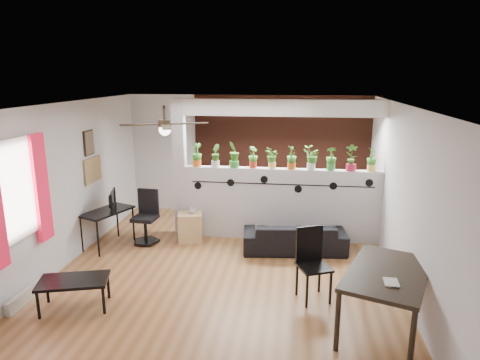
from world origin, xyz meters
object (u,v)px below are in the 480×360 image
object	(u,v)px
sofa	(294,237)
potted_plant_9	(372,159)
folding_chair	(312,257)
potted_plant_2	(234,154)
cube_shelf	(190,227)
potted_plant_0	(197,154)
computer_desk	(107,214)
potted_plant_6	(311,157)
dining_table	(387,278)
potted_plant_5	(292,157)
potted_plant_1	(215,155)
potted_plant_4	(272,157)
potted_plant_8	(352,157)
potted_plant_7	(331,158)
cup	(192,211)
office_chair	(146,220)
ceiling_fan	(165,126)
coffee_table	(73,283)
potted_plant_3	(253,156)

from	to	relation	value
sofa	potted_plant_9	bearing A→B (deg)	-162.92
potted_plant_9	folding_chair	xyz separation A→B (m)	(-1.07, -2.14, -0.98)
potted_plant_2	cube_shelf	world-z (taller)	potted_plant_2
potted_plant_0	computer_desk	distance (m)	1.93
potted_plant_2	potted_plant_6	size ratio (longest dim) A/B	1.15
computer_desk	dining_table	size ratio (longest dim) A/B	0.64
potted_plant_5	computer_desk	xyz separation A→B (m)	(-3.23, -0.79, -0.97)
potted_plant_1	folding_chair	world-z (taller)	potted_plant_1
potted_plant_4	potted_plant_8	world-z (taller)	potted_plant_8
potted_plant_6	potted_plant_7	size ratio (longest dim) A/B	1.01
cup	office_chair	bearing A→B (deg)	-167.70
potted_plant_5	potted_plant_1	bearing A→B (deg)	-180.00
ceiling_fan	computer_desk	size ratio (longest dim) A/B	1.14
folding_chair	coffee_table	bearing A→B (deg)	-166.74
potted_plant_4	potted_plant_1	bearing A→B (deg)	-180.00
cube_shelf	dining_table	size ratio (longest dim) A/B	0.33
potted_plant_8	potted_plant_9	xyz separation A→B (m)	(0.35, -0.00, -0.03)
sofa	cube_shelf	distance (m)	1.94
potted_plant_3	office_chair	xyz separation A→B (m)	(-1.90, -0.52, -1.14)
potted_plant_5	cube_shelf	xyz separation A→B (m)	(-1.83, -0.34, -1.31)
potted_plant_3	dining_table	bearing A→B (deg)	-56.30
cup	potted_plant_1	bearing A→B (deg)	42.03
potted_plant_7	office_chair	xyz separation A→B (m)	(-3.31, -0.52, -1.15)
ceiling_fan	computer_desk	xyz separation A→B (m)	(-1.45, 1.01, -1.71)
potted_plant_9	computer_desk	xyz separation A→B (m)	(-4.63, -0.79, -0.96)
potted_plant_3	potted_plant_7	distance (m)	1.40
potted_plant_1	potted_plant_7	world-z (taller)	same
potted_plant_3	cube_shelf	size ratio (longest dim) A/B	0.75
potted_plant_1	potted_plant_8	distance (m)	2.46
computer_desk	coffee_table	world-z (taller)	computer_desk
potted_plant_0	potted_plant_8	world-z (taller)	potted_plant_8
potted_plant_4	sofa	distance (m)	1.49
potted_plant_9	cup	distance (m)	3.35
ceiling_fan	potted_plant_9	world-z (taller)	ceiling_fan
dining_table	folding_chair	distance (m)	1.11
computer_desk	ceiling_fan	bearing A→B (deg)	-34.81
potted_plant_1	potted_plant_2	size ratio (longest dim) A/B	0.87
ceiling_fan	potted_plant_6	world-z (taller)	ceiling_fan
potted_plant_3	cube_shelf	bearing A→B (deg)	-163.25
potted_plant_9	office_chair	size ratio (longest dim) A/B	0.43
cup	coffee_table	distance (m)	2.72
potted_plant_5	potted_plant_6	xyz separation A→B (m)	(0.35, 0.00, -0.00)
cup	office_chair	xyz separation A→B (m)	(-0.82, -0.18, -0.16)
computer_desk	potted_plant_6	bearing A→B (deg)	12.48
potted_plant_3	sofa	distance (m)	1.64
potted_plant_8	coffee_table	xyz separation A→B (m)	(-3.82, -2.87, -1.24)
potted_plant_3	potted_plant_9	world-z (taller)	potted_plant_9
potted_plant_9	potted_plant_4	bearing A→B (deg)	180.00
potted_plant_1	cup	bearing A→B (deg)	-137.97
potted_plant_1	cube_shelf	bearing A→B (deg)	-141.48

